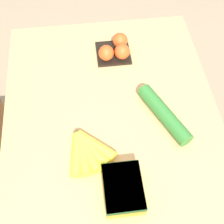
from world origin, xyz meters
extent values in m
plane|color=gray|center=(0.00, 0.00, 0.00)|extent=(12.00, 12.00, 0.00)
cube|color=tan|center=(0.00, 0.00, 0.73)|extent=(1.06, 0.80, 0.03)
cylinder|color=tan|center=(0.47, -0.34, 0.36)|extent=(0.06, 0.06, 0.71)
cylinder|color=tan|center=(0.47, 0.34, 0.36)|extent=(0.06, 0.06, 0.71)
cylinder|color=#8E6642|center=(0.26, 0.51, 0.22)|extent=(0.04, 0.04, 0.44)
cylinder|color=#8E6642|center=(-0.10, 0.52, 0.22)|extent=(0.04, 0.04, 0.44)
sphere|color=brown|center=(-0.07, 0.13, 0.76)|extent=(0.03, 0.03, 0.03)
cylinder|color=yellow|center=(-0.15, 0.14, 0.76)|extent=(0.16, 0.05, 0.04)
cylinder|color=yellow|center=(-0.15, 0.12, 0.76)|extent=(0.16, 0.06, 0.04)
cylinder|color=yellow|center=(-0.15, 0.10, 0.76)|extent=(0.16, 0.09, 0.04)
cylinder|color=yellow|center=(-0.14, 0.09, 0.76)|extent=(0.15, 0.12, 0.04)
cylinder|color=yellow|center=(-0.13, 0.07, 0.76)|extent=(0.13, 0.14, 0.04)
cube|color=black|center=(0.32, -0.04, 0.75)|extent=(0.14, 0.14, 0.01)
sphere|color=#DB4C1E|center=(0.29, -0.08, 0.78)|extent=(0.07, 0.07, 0.07)
sphere|color=#DB4C1E|center=(0.36, -0.08, 0.78)|extent=(0.07, 0.07, 0.07)
sphere|color=#DB4C1E|center=(0.29, -0.01, 0.78)|extent=(0.07, 0.07, 0.07)
cube|color=orange|center=(-0.29, 0.00, 0.77)|extent=(0.16, 0.12, 0.05)
cube|color=#19471E|center=(-0.29, 0.00, 0.78)|extent=(0.16, 0.12, 0.02)
cylinder|color=#2D702D|center=(-0.03, -0.19, 0.77)|extent=(0.26, 0.16, 0.06)
camera|label=1|loc=(-0.64, 0.08, 1.71)|focal=50.00mm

